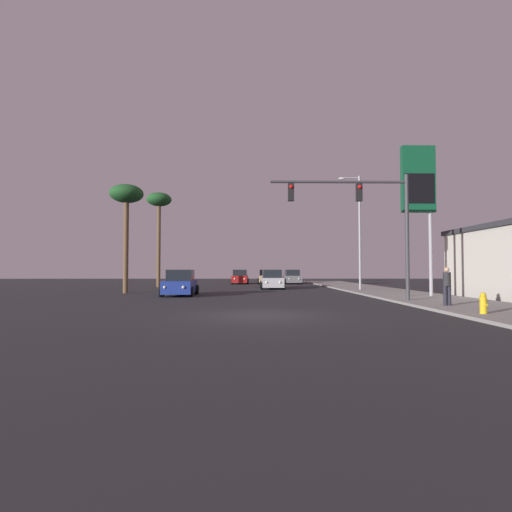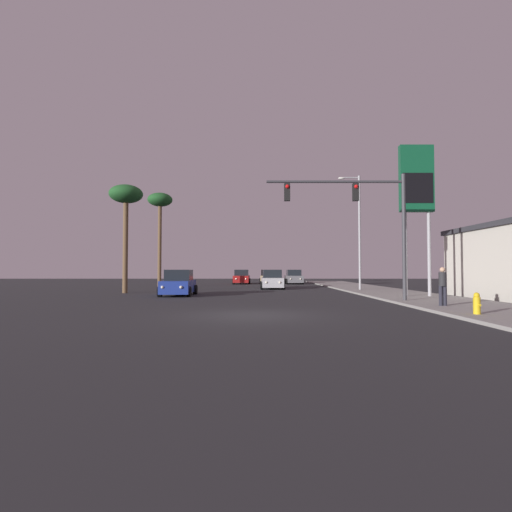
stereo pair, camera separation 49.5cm
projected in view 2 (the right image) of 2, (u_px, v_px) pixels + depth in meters
ground_plane at (253, 315)px, 14.71m from camera, size 120.00×120.00×0.00m
sidewalk_right at (408, 296)px, 24.67m from camera, size 5.00×60.00×0.12m
car_red at (243, 277)px, 47.48m from camera, size 2.04×4.33×1.68m
car_blue at (180, 284)px, 26.03m from camera, size 2.04×4.34×1.68m
car_grey at (295, 277)px, 47.37m from camera, size 2.04×4.33×1.68m
car_tan at (269, 277)px, 48.09m from camera, size 2.04×4.33×1.68m
car_silver at (273, 280)px, 35.08m from camera, size 2.04×4.32×1.68m
traffic_light_mast at (366, 211)px, 20.48m from camera, size 7.16×0.36×6.50m
street_lamp at (359, 226)px, 31.40m from camera, size 1.74×0.24×9.00m
gas_station_sign at (418, 187)px, 23.75m from camera, size 2.00×0.42×9.00m
fire_hydrant at (478, 304)px, 13.97m from camera, size 0.24×0.34×0.76m
pedestrian_on_sidewalk at (444, 285)px, 17.23m from camera, size 0.34×0.32×1.67m
palm_tree_near at (127, 199)px, 28.96m from camera, size 2.40×2.40×7.84m
palm_tree_mid at (161, 205)px, 39.00m from camera, size 2.40×2.40×9.19m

